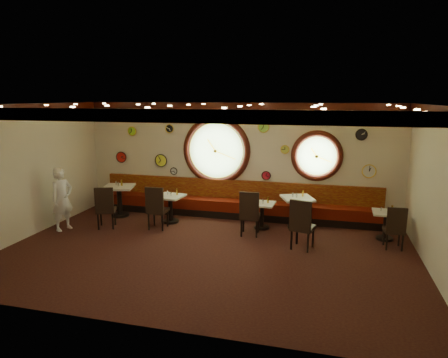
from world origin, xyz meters
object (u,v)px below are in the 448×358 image
condiment_c_pepper (263,201)px  table_b (170,205)px  condiment_b_pepper (171,194)px  table_c (262,212)px  table_e (386,222)px  condiment_e_bottle (392,209)px  chair_c (250,211)px  chair_a (105,205)px  condiment_e_pepper (388,210)px  table_a (119,197)px  condiment_c_bottle (268,200)px  chair_b (156,205)px  chair_e (395,225)px  condiment_d_salt (293,195)px  condiment_e_salt (381,209)px  condiment_b_bottle (177,192)px  condiment_d_bottle (303,193)px  condiment_c_salt (259,201)px  table_d (297,209)px  condiment_b_salt (168,192)px  waiter (62,199)px  condiment_a_salt (116,183)px  chair_d (302,221)px  condiment_a_pepper (118,184)px  condiment_a_bottle (122,183)px  condiment_d_pepper (297,195)px

condiment_c_pepper → table_b: bearing=-178.9°
condiment_b_pepper → table_b: bearing=136.3°
table_c → table_e: 2.99m
condiment_e_bottle → chair_c: bearing=-169.7°
chair_a → condiment_e_pepper: (6.92, 0.93, 0.10)m
chair_a → condiment_e_bottle: bearing=-12.9°
table_a → condiment_c_bottle: (4.25, -0.03, 0.21)m
chair_b → chair_e: bearing=-1.9°
chair_e → condiment_d_salt: chair_e is taller
table_e → chair_a: chair_a is taller
condiment_c_pepper → condiment_e_salt: bearing=0.7°
condiment_d_salt → condiment_c_pepper: bearing=-155.2°
condiment_b_bottle → condiment_e_pepper: 5.35m
chair_e → condiment_d_bottle: bearing=148.4°
table_b → condiment_d_bottle: (3.48, 0.51, 0.42)m
table_a → chair_c: (3.91, -0.73, 0.09)m
condiment_c_salt → table_d: bearing=14.8°
condiment_b_salt → condiment_d_bottle: (3.59, 0.42, 0.09)m
table_a → condiment_c_salt: table_a is taller
chair_a → chair_e: chair_a is taller
table_e → condiment_e_salt: (-0.12, 0.05, 0.30)m
chair_b → waiter: bearing=-167.9°
condiment_e_pepper → condiment_a_salt: bearing=178.0°
table_d → condiment_b_bottle: condiment_b_bottle is taller
chair_d → condiment_c_bottle: bearing=140.4°
condiment_a_pepper → condiment_b_pepper: size_ratio=1.12×
condiment_b_salt → condiment_e_bottle: size_ratio=0.69×
chair_e → condiment_b_pepper: size_ratio=6.00×
chair_d → condiment_a_bottle: chair_d is taller
chair_b → condiment_c_pepper: size_ratio=6.10×
condiment_a_pepper → condiment_d_pepper: 4.97m
table_b → condiment_c_salt: condiment_c_salt is taller
table_e → condiment_b_pepper: size_ratio=6.70×
chair_c → condiment_d_salt: chair_c is taller
condiment_c_salt → condiment_c_bottle: (0.24, 0.02, 0.03)m
condiment_b_bottle → condiment_e_pepper: size_ratio=2.01×
table_d → condiment_e_salt: 2.03m
chair_c → table_c: bearing=68.6°
condiment_d_bottle → condiment_e_pepper: 2.09m
condiment_e_salt → condiment_e_pepper: (0.15, -0.07, -0.00)m
condiment_c_salt → waiter: bearing=-164.0°
condiment_c_pepper → condiment_e_bottle: 3.08m
condiment_a_pepper → condiment_b_bottle: size_ratio=0.65×
condiment_b_bottle → condiment_d_bottle: 3.35m
chair_c → table_e: bearing=6.0°
chair_c → condiment_b_pepper: 2.30m
condiment_c_salt → condiment_e_bottle: (3.20, -0.07, 0.03)m
condiment_c_salt → condiment_b_bottle: condiment_b_bottle is taller
table_e → condiment_c_pepper: 2.97m
chair_e → condiment_b_salt: size_ratio=5.57×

